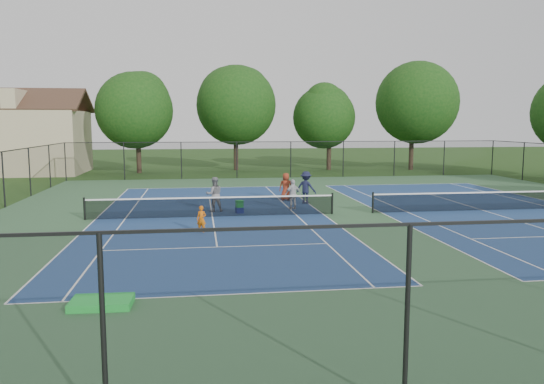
{
  "coord_description": "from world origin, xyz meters",
  "views": [
    {
      "loc": [
        -7.62,
        -25.43,
        4.5
      ],
      "look_at": [
        -4.22,
        -1.0,
        1.3
      ],
      "focal_mm": 35.0,
      "sensor_mm": 36.0,
      "label": 1
    }
  ],
  "objects": [
    {
      "name": "court_pad",
      "position": [
        0.0,
        0.0,
        0.0
      ],
      "size": [
        36.0,
        36.0,
        0.01
      ],
      "primitive_type": "cube",
      "color": "#325A35",
      "rests_on": "ground"
    },
    {
      "name": "tree_back_d",
      "position": [
        13.0,
        24.0,
        6.82
      ],
      "size": [
        7.8,
        7.8,
        10.37
      ],
      "color": "#2D2116",
      "rests_on": "ground"
    },
    {
      "name": "tree_back_c",
      "position": [
        5.0,
        25.0,
        5.48
      ],
      "size": [
        6.0,
        6.0,
        8.4
      ],
      "color": "#2D2116",
      "rests_on": "ground"
    },
    {
      "name": "bystander_c",
      "position": [
        -2.56,
        5.0,
        0.81
      ],
      "size": [
        0.89,
        0.67,
        1.63
      ],
      "primitive_type": "imported",
      "rotation": [
        0.0,
        0.0,
        2.93
      ],
      "color": "maroon",
      "rests_on": "ground"
    },
    {
      "name": "tennis_court_left",
      "position": [
        -7.0,
        0.0,
        0.1
      ],
      "size": [
        12.0,
        23.83,
        1.07
      ],
      "color": "navy",
      "rests_on": "ground"
    },
    {
      "name": "child_player",
      "position": [
        -7.54,
        -3.6,
        0.56
      ],
      "size": [
        0.48,
        0.4,
        1.11
      ],
      "primitive_type": "imported",
      "rotation": [
        0.0,
        0.0,
        -0.39
      ],
      "color": "#D0610D",
      "rests_on": "ground"
    },
    {
      "name": "ball_crate",
      "position": [
        -5.61,
        0.92,
        0.15
      ],
      "size": [
        0.43,
        0.38,
        0.29
      ],
      "primitive_type": "cube",
      "rotation": [
        0.0,
        0.0,
        0.24
      ],
      "color": "navy",
      "rests_on": "ground"
    },
    {
      "name": "instructor",
      "position": [
        -6.85,
        1.62,
        0.89
      ],
      "size": [
        0.96,
        0.8,
        1.78
      ],
      "primitive_type": "imported",
      "rotation": [
        0.0,
        0.0,
        3.29
      ],
      "color": "gray",
      "rests_on": "ground"
    },
    {
      "name": "ground",
      "position": [
        0.0,
        0.0,
        0.0
      ],
      "size": [
        140.0,
        140.0,
        0.0
      ],
      "primitive_type": "plane",
      "color": "#234716",
      "rests_on": "ground"
    },
    {
      "name": "bystander_b",
      "position": [
        -1.65,
        3.63,
        0.91
      ],
      "size": [
        1.36,
        1.23,
        1.83
      ],
      "primitive_type": "imported",
      "rotation": [
        0.0,
        0.0,
        2.54
      ],
      "color": "#171A34",
      "rests_on": "ground"
    },
    {
      "name": "ball_hopper",
      "position": [
        -5.61,
        0.92,
        0.48
      ],
      "size": [
        0.4,
        0.35,
        0.36
      ],
      "primitive_type": "cube",
      "rotation": [
        0.0,
        0.0,
        0.24
      ],
      "color": "green",
      "rests_on": "ball_crate"
    },
    {
      "name": "bystander_a",
      "position": [
        -2.73,
        1.71,
        0.8
      ],
      "size": [
        1.01,
        0.65,
        1.6
      ],
      "primitive_type": "imported",
      "rotation": [
        0.0,
        0.0,
        3.45
      ],
      "color": "silver",
      "rests_on": "ground"
    },
    {
      "name": "tree_back_a",
      "position": [
        -13.0,
        24.0,
        6.04
      ],
      "size": [
        6.8,
        6.8,
        9.15
      ],
      "color": "#2D2116",
      "rests_on": "ground"
    },
    {
      "name": "perimeter_fence",
      "position": [
        0.0,
        0.0,
        1.6
      ],
      "size": [
        36.08,
        36.08,
        3.02
      ],
      "color": "black",
      "rests_on": "ground"
    },
    {
      "name": "tree_back_b",
      "position": [
        -4.0,
        26.0,
        6.6
      ],
      "size": [
        7.6,
        7.6,
        10.03
      ],
      "color": "#2D2116",
      "rests_on": "ground"
    },
    {
      "name": "green_tarp",
      "position": [
        -10.05,
        -12.35,
        0.1
      ],
      "size": [
        1.51,
        1.0,
        0.19
      ],
      "primitive_type": "cube",
      "rotation": [
        0.0,
        0.0,
        -0.03
      ],
      "color": "green",
      "rests_on": "ground"
    },
    {
      "name": "tennis_court_right",
      "position": [
        7.0,
        0.0,
        0.1
      ],
      "size": [
        12.0,
        23.83,
        1.07
      ],
      "color": "navy",
      "rests_on": "ground"
    },
    {
      "name": "clapboard_house",
      "position": [
        -23.0,
        25.0,
        3.09
      ],
      "size": [
        10.8,
        8.1,
        7.65
      ],
      "color": "tan",
      "rests_on": "ground"
    }
  ]
}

